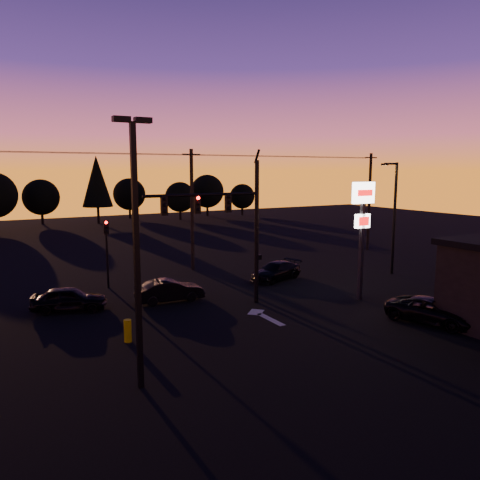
% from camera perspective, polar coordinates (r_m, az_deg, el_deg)
% --- Properties ---
extents(ground, '(120.00, 120.00, 0.00)m').
position_cam_1_polar(ground, '(22.91, 4.08, -10.51)').
color(ground, black).
rests_on(ground, ground).
extents(lane_arrow, '(1.20, 3.10, 0.01)m').
position_cam_1_polar(lane_arrow, '(24.49, 2.87, -9.21)').
color(lane_arrow, beige).
rests_on(lane_arrow, ground).
extents(traffic_signal_mast, '(6.79, 0.52, 8.58)m').
position_cam_1_polar(traffic_signal_mast, '(25.15, -1.04, 2.76)').
color(traffic_signal_mast, black).
rests_on(traffic_signal_mast, ground).
extents(secondary_signal, '(0.30, 0.31, 4.35)m').
position_cam_1_polar(secondary_signal, '(30.65, -15.94, -0.44)').
color(secondary_signal, black).
rests_on(secondary_signal, ground).
extents(parking_lot_light, '(1.25, 0.30, 9.14)m').
position_cam_1_polar(parking_lot_light, '(15.82, -12.55, 0.36)').
color(parking_lot_light, black).
rests_on(parking_lot_light, ground).
extents(pylon_sign, '(1.50, 0.28, 6.80)m').
position_cam_1_polar(pylon_sign, '(27.38, 14.72, 2.90)').
color(pylon_sign, black).
rests_on(pylon_sign, ground).
extents(streetlight, '(1.55, 0.35, 8.00)m').
position_cam_1_polar(streetlight, '(35.15, 18.23, 3.13)').
color(streetlight, black).
rests_on(streetlight, ground).
extents(utility_pole_1, '(1.40, 0.26, 9.00)m').
position_cam_1_polar(utility_pole_1, '(35.06, -5.87, 3.78)').
color(utility_pole_1, black).
rests_on(utility_pole_1, ground).
extents(utility_pole_2, '(1.40, 0.26, 9.00)m').
position_cam_1_polar(utility_pole_2, '(45.38, 15.48, 4.58)').
color(utility_pole_2, black).
rests_on(utility_pole_2, ground).
extents(power_wires, '(36.00, 1.22, 0.07)m').
position_cam_1_polar(power_wires, '(34.96, -5.97, 10.29)').
color(power_wires, black).
rests_on(power_wires, ground).
extents(bollard, '(0.33, 0.33, 1.00)m').
position_cam_1_polar(bollard, '(21.40, -13.53, -10.71)').
color(bollard, '#ABA600').
rests_on(bollard, ground).
extents(tree_3, '(4.95, 4.95, 6.22)m').
position_cam_1_polar(tree_3, '(70.55, -23.09, 4.82)').
color(tree_3, black).
rests_on(tree_3, ground).
extents(tree_4, '(4.18, 4.18, 9.50)m').
position_cam_1_polar(tree_4, '(68.68, -17.06, 6.86)').
color(tree_4, black).
rests_on(tree_4, ground).
extents(tree_5, '(4.95, 4.95, 6.22)m').
position_cam_1_polar(tree_5, '(75.10, -13.34, 5.45)').
color(tree_5, black).
rests_on(tree_5, ground).
extents(tree_6, '(4.54, 4.54, 5.71)m').
position_cam_1_polar(tree_6, '(71.44, -7.33, 5.21)').
color(tree_6, black).
rests_on(tree_6, ground).
extents(tree_7, '(5.36, 5.36, 6.74)m').
position_cam_1_polar(tree_7, '(76.58, -4.02, 5.95)').
color(tree_7, black).
rests_on(tree_7, ground).
extents(tree_8, '(4.12, 4.12, 5.19)m').
position_cam_1_polar(tree_8, '(78.53, 0.27, 5.34)').
color(tree_8, black).
rests_on(tree_8, ground).
extents(car_left, '(4.16, 2.74, 1.32)m').
position_cam_1_polar(car_left, '(26.72, -20.10, -6.76)').
color(car_left, black).
rests_on(car_left, ground).
extents(car_mid, '(3.95, 1.64, 1.27)m').
position_cam_1_polar(car_mid, '(27.22, -8.57, -6.10)').
color(car_mid, black).
rests_on(car_mid, ground).
extents(car_right, '(4.52, 2.92, 1.22)m').
position_cam_1_polar(car_right, '(32.20, 4.41, -3.79)').
color(car_right, black).
rests_on(car_right, ground).
extents(suv_parked, '(3.27, 4.82, 1.23)m').
position_cam_1_polar(suv_parked, '(25.07, 22.41, -7.99)').
color(suv_parked, black).
rests_on(suv_parked, ground).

